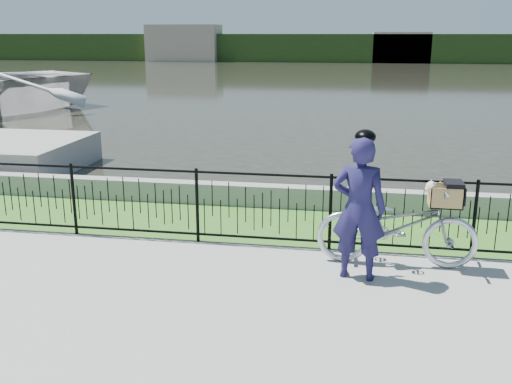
# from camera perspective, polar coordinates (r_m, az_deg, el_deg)

# --- Properties ---
(ground) EXTENTS (120.00, 120.00, 0.00)m
(ground) POSITION_cam_1_polar(r_m,az_deg,el_deg) (7.19, -1.40, -9.84)
(ground) COLOR gray
(ground) RESTS_ON ground
(grass_strip) EXTENTS (60.00, 2.00, 0.01)m
(grass_strip) POSITION_cam_1_polar(r_m,az_deg,el_deg) (9.56, 1.59, -3.21)
(grass_strip) COLOR #366B21
(grass_strip) RESTS_ON ground
(water) EXTENTS (120.00, 120.00, 0.00)m
(water) POSITION_cam_1_polar(r_m,az_deg,el_deg) (39.51, 7.99, 10.98)
(water) COLOR black
(water) RESTS_ON ground
(quay_wall) EXTENTS (60.00, 0.30, 0.40)m
(quay_wall) POSITION_cam_1_polar(r_m,az_deg,el_deg) (10.45, 2.38, -0.44)
(quay_wall) COLOR gray
(quay_wall) RESTS_ON ground
(fence) EXTENTS (14.00, 0.06, 1.15)m
(fence) POSITION_cam_1_polar(r_m,az_deg,el_deg) (8.45, 0.65, -1.70)
(fence) COLOR black
(fence) RESTS_ON ground
(far_treeline) EXTENTS (120.00, 6.00, 3.00)m
(far_treeline) POSITION_cam_1_polar(r_m,az_deg,el_deg) (66.40, 8.88, 14.06)
(far_treeline) COLOR #233B17
(far_treeline) RESTS_ON ground
(far_building_left) EXTENTS (8.00, 4.00, 4.00)m
(far_building_left) POSITION_cam_1_polar(r_m,az_deg,el_deg) (67.19, -7.19, 14.56)
(far_building_left) COLOR gray
(far_building_left) RESTS_ON ground
(far_building_right) EXTENTS (6.00, 3.00, 3.20)m
(far_building_right) POSITION_cam_1_polar(r_m,az_deg,el_deg) (65.05, 14.30, 13.83)
(far_building_right) COLOR gray
(far_building_right) RESTS_ON ground
(bicycle_rig) EXTENTS (2.15, 0.75, 1.23)m
(bicycle_rig) POSITION_cam_1_polar(r_m,az_deg,el_deg) (7.99, 13.97, -3.22)
(bicycle_rig) COLOR #B3B8C0
(bicycle_rig) RESTS_ON ground
(cyclist) EXTENTS (0.74, 0.53, 1.95)m
(cyclist) POSITION_cam_1_polar(r_m,az_deg,el_deg) (7.35, 10.27, -1.49)
(cyclist) COLOR #1A1740
(cyclist) RESTS_ON ground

